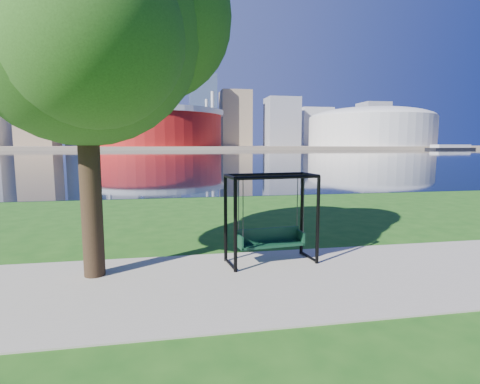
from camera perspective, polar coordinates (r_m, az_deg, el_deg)
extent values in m
plane|color=#1E5114|center=(8.27, 1.94, -12.28)|extent=(900.00, 900.00, 0.00)
cube|color=#9E937F|center=(7.81, 2.74, -13.37)|extent=(120.00, 4.00, 0.03)
cube|color=black|center=(109.66, -9.55, 5.63)|extent=(900.00, 180.00, 0.02)
cube|color=#937F60|center=(313.63, -10.15, 6.73)|extent=(900.00, 228.00, 2.00)
cylinder|color=maroon|center=(242.98, -12.51, 9.41)|extent=(80.00, 80.00, 22.00)
cylinder|color=silver|center=(243.56, -12.57, 11.64)|extent=(83.00, 83.00, 3.00)
cylinder|color=silver|center=(263.21, -5.09, 10.45)|extent=(2.00, 2.00, 32.00)
cylinder|color=silver|center=(265.29, -19.62, 10.04)|extent=(2.00, 2.00, 32.00)
cylinder|color=silver|center=(227.90, -21.16, 10.52)|extent=(2.00, 2.00, 32.00)
cylinder|color=silver|center=(225.48, -4.18, 11.02)|extent=(2.00, 2.00, 32.00)
cylinder|color=beige|center=(278.62, 19.23, 8.67)|extent=(84.00, 84.00, 20.00)
ellipsoid|color=beige|center=(279.06, 19.30, 10.51)|extent=(84.00, 84.00, 15.12)
cube|color=#998466|center=(325.83, -28.76, 13.92)|extent=(26.00, 26.00, 88.00)
cube|color=slate|center=(342.77, -22.53, 14.46)|extent=(30.00, 24.00, 95.00)
cube|color=gray|center=(316.92, -17.75, 13.21)|extent=(24.00, 24.00, 72.00)
cube|color=silver|center=(344.96, -12.04, 13.54)|extent=(32.00, 28.00, 80.00)
cube|color=slate|center=(319.98, -5.69, 12.19)|extent=(22.00, 22.00, 58.00)
cube|color=#998466|center=(338.21, -0.73, 11.10)|extent=(26.00, 26.00, 48.00)
cube|color=gray|center=(337.40, 6.39, 10.56)|extent=(28.00, 24.00, 42.00)
cube|color=silver|center=(373.92, 11.23, 9.67)|extent=(30.00, 26.00, 36.00)
cube|color=gray|center=(377.56, 19.55, 9.67)|extent=(24.00, 24.00, 40.00)
cube|color=#998466|center=(411.10, 23.37, 8.70)|extent=(26.00, 26.00, 32.00)
sphere|color=#998466|center=(335.46, -29.28, 21.98)|extent=(10.00, 10.00, 10.00)
cylinder|color=black|center=(8.00, -0.70, -5.29)|extent=(0.09, 0.09, 2.06)
cylinder|color=black|center=(8.75, 11.77, -4.35)|extent=(0.09, 0.09, 2.06)
cylinder|color=black|center=(8.76, -2.21, -4.20)|extent=(0.09, 0.09, 2.06)
cylinder|color=black|center=(9.45, 9.40, -3.45)|extent=(0.09, 0.09, 2.06)
cylinder|color=black|center=(8.18, 5.91, 2.24)|extent=(1.96, 0.32, 0.08)
cylinder|color=black|center=(8.92, 3.87, 2.67)|extent=(1.96, 0.32, 0.08)
cylinder|color=black|center=(8.23, -1.52, 2.31)|extent=(0.18, 0.81, 0.08)
cylinder|color=black|center=(8.62, -1.47, -10.95)|extent=(0.16, 0.81, 0.06)
cylinder|color=black|center=(8.96, 10.69, 2.59)|extent=(0.18, 0.81, 0.08)
cylinder|color=black|center=(9.33, 10.40, -9.66)|extent=(0.16, 0.81, 0.06)
cube|color=black|center=(8.82, 4.74, -8.01)|extent=(1.60, 0.59, 0.05)
cube|color=black|center=(8.93, 4.33, -6.51)|extent=(1.56, 0.23, 0.34)
cube|color=black|center=(8.54, 0.00, -7.62)|extent=(0.09, 0.40, 0.30)
cube|color=black|center=(9.09, 9.19, -6.80)|extent=(0.09, 0.40, 0.30)
cylinder|color=#2F2F33|center=(8.23, 0.46, -2.56)|extent=(0.02, 0.02, 1.30)
cylinder|color=#2F2F33|center=(8.78, 9.67, -2.04)|extent=(0.02, 0.02, 1.30)
cylinder|color=#2F2F33|center=(8.54, -0.21, -2.20)|extent=(0.02, 0.02, 1.30)
cylinder|color=#2F2F33|center=(9.08, 8.73, -1.72)|extent=(0.02, 0.02, 1.30)
cylinder|color=black|center=(8.21, -21.88, 2.37)|extent=(0.43, 0.43, 4.28)
sphere|color=#244915|center=(8.51, -22.87, 22.35)|extent=(4.67, 4.67, 4.67)
sphere|color=#244915|center=(9.03, -13.50, 24.34)|extent=(3.50, 3.50, 3.50)
sphere|color=#244915|center=(8.51, -31.93, 23.21)|extent=(3.70, 3.70, 3.70)
sphere|color=#244915|center=(7.30, -21.39, 21.13)|extent=(3.11, 3.11, 3.11)
sphere|color=#244915|center=(9.95, -25.14, 24.58)|extent=(3.31, 3.31, 3.31)
cube|color=black|center=(253.23, 29.41, 5.76)|extent=(31.33, 12.50, 1.22)
cube|color=silver|center=(253.22, 29.43, 6.11)|extent=(25.08, 10.10, 1.83)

